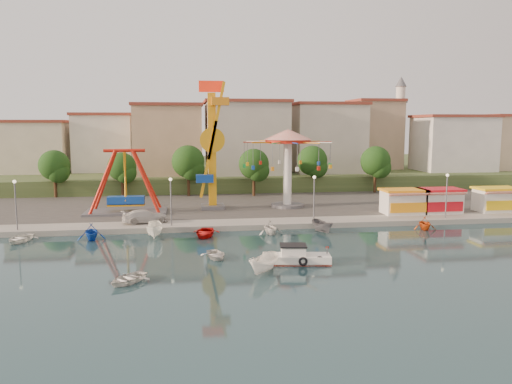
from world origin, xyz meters
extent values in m
plane|color=#132F35|center=(0.00, 0.00, 0.00)|extent=(200.00, 200.00, 0.00)
cube|color=#9E998E|center=(0.00, 62.00, 0.30)|extent=(200.00, 100.00, 0.60)
cube|color=#4C4944|center=(0.00, 30.00, 0.60)|extent=(90.00, 28.00, 0.01)
cube|color=#384C26|center=(0.00, 67.00, 1.50)|extent=(200.00, 60.00, 3.00)
cube|color=#59595E|center=(-13.82, 21.81, 0.75)|extent=(10.00, 5.00, 0.30)
cube|color=#123E9D|center=(-13.82, 21.81, 2.20)|extent=(4.50, 1.40, 1.00)
cylinder|color=#B01B0E|center=(-13.82, 21.81, 8.40)|extent=(5.00, 0.40, 0.40)
cube|color=#59595E|center=(-2.93, 23.56, 0.85)|extent=(3.00, 3.00, 0.50)
cube|color=orange|center=(-2.93, 23.56, 8.10)|extent=(1.00, 1.00, 15.00)
cube|color=red|center=(-2.93, 23.56, 16.40)|extent=(3.20, 0.50, 1.40)
cylinder|color=orange|center=(-2.93, 22.76, 9.60)|extent=(3.20, 0.50, 3.20)
cube|color=orange|center=(-2.41, 22.56, 12.05)|extent=(2.43, 0.35, 9.85)
cube|color=orange|center=(-1.89, 22.56, 14.49)|extent=(2.20, 1.20, 1.00)
cylinder|color=#59595E|center=(7.07, 23.54, 0.80)|extent=(4.40, 4.40, 0.40)
cylinder|color=white|center=(7.07, 23.54, 5.10)|extent=(1.10, 1.10, 9.00)
cylinder|color=#B01B0E|center=(7.07, 23.54, 9.40)|extent=(6.00, 6.00, 0.50)
cone|color=red|center=(7.07, 23.54, 10.30)|extent=(6.40, 6.40, 1.40)
cube|color=white|center=(20.26, 16.50, 2.00)|extent=(5.00, 3.00, 2.80)
cube|color=orange|center=(20.26, 16.50, 3.55)|extent=(5.40, 3.40, 0.25)
cube|color=red|center=(20.26, 14.80, 3.20)|extent=(5.00, 0.77, 0.43)
cube|color=white|center=(25.02, 16.50, 2.00)|extent=(5.00, 3.00, 2.80)
cube|color=red|center=(25.02, 16.50, 3.55)|extent=(5.40, 3.40, 0.25)
cube|color=red|center=(25.02, 14.80, 3.20)|extent=(5.00, 0.77, 0.43)
cube|color=white|center=(32.74, 16.50, 2.00)|extent=(5.00, 3.00, 2.80)
cube|color=yellow|center=(32.74, 16.50, 3.55)|extent=(5.40, 3.40, 0.25)
cube|color=red|center=(32.74, 14.80, 3.20)|extent=(5.00, 0.77, 0.43)
cylinder|color=#59595E|center=(-24.00, 13.00, 3.10)|extent=(0.14, 0.14, 5.00)
cylinder|color=#59595E|center=(-8.00, 13.00, 3.10)|extent=(0.14, 0.14, 5.00)
cylinder|color=#59595E|center=(8.00, 13.00, 3.10)|extent=(0.14, 0.14, 5.00)
cylinder|color=#59595E|center=(24.00, 13.00, 3.10)|extent=(0.14, 0.14, 5.00)
cylinder|color=#382314|center=(-26.00, 36.98, 2.40)|extent=(0.44, 0.44, 3.60)
sphere|color=black|center=(-26.00, 36.98, 5.49)|extent=(4.60, 4.60, 4.60)
cylinder|color=#382314|center=(-16.00, 36.24, 2.30)|extent=(0.44, 0.44, 3.40)
sphere|color=black|center=(-16.00, 36.24, 5.22)|extent=(4.35, 4.35, 4.35)
cylinder|color=#382314|center=(-6.00, 35.81, 2.56)|extent=(0.44, 0.44, 3.92)
sphere|color=black|center=(-6.00, 35.81, 5.94)|extent=(5.02, 5.02, 5.02)
cylinder|color=#382314|center=(4.00, 34.36, 2.43)|extent=(0.44, 0.44, 3.66)
sphere|color=black|center=(4.00, 34.36, 5.58)|extent=(4.68, 4.68, 4.68)
cylinder|color=#382314|center=(14.00, 37.35, 2.50)|extent=(0.44, 0.44, 3.80)
sphere|color=black|center=(14.00, 37.35, 5.77)|extent=(4.86, 4.86, 4.86)
cylinder|color=#382314|center=(24.00, 35.54, 2.49)|extent=(0.44, 0.44, 3.77)
sphere|color=black|center=(24.00, 35.54, 5.73)|extent=(4.83, 4.83, 4.83)
cube|color=beige|center=(-33.37, 46.06, 8.93)|extent=(9.26, 9.53, 11.87)
cube|color=silver|center=(-21.33, 51.38, 7.32)|extent=(12.33, 9.01, 8.63)
cube|color=tan|center=(-8.19, 51.96, 8.62)|extent=(11.95, 9.28, 11.23)
cube|color=beige|center=(5.60, 48.80, 7.60)|extent=(12.59, 10.50, 9.20)
cube|color=beige|center=(19.07, 52.20, 7.62)|extent=(10.75, 9.23, 9.24)
cube|color=tan|center=(32.37, 50.33, 8.61)|extent=(12.77, 10.96, 11.21)
cube|color=silver|center=(44.15, 48.77, 9.18)|extent=(8.23, 8.98, 12.36)
cube|color=beige|center=(56.03, 53.70, 7.38)|extent=(11.59, 10.93, 8.76)
cylinder|color=silver|center=(36.00, 54.00, 11.00)|extent=(1.80, 1.80, 16.00)
cylinder|color=#59595E|center=(36.00, 54.00, 16.00)|extent=(2.80, 2.80, 0.30)
cone|color=#59595E|center=(36.00, 54.00, 20.00)|extent=(2.20, 2.20, 2.00)
cube|color=white|center=(3.08, -1.60, 0.30)|extent=(5.22, 2.59, 0.90)
cube|color=#B01B0E|center=(3.08, -1.60, 0.08)|extent=(5.22, 2.59, 0.16)
cube|color=white|center=(2.48, -1.50, 1.05)|extent=(2.19, 1.77, 0.90)
cube|color=black|center=(2.48, -1.50, 1.55)|extent=(2.42, 2.00, 0.12)
torus|color=black|center=(3.08, -2.60, 0.45)|extent=(0.78, 0.31, 0.76)
torus|color=black|center=(4.48, -2.55, 0.45)|extent=(0.78, 0.31, 0.76)
imported|color=silver|center=(-3.87, 1.03, 0.32)|extent=(2.83, 3.50, 0.64)
imported|color=silver|center=(-10.72, -4.93, 0.35)|extent=(3.90, 4.09, 0.69)
imported|color=white|center=(-0.36, -3.95, 0.76)|extent=(3.46, 4.04, 1.51)
imported|color=silver|center=(-10.97, 15.02, 1.33)|extent=(5.42, 3.32, 1.47)
imported|color=silver|center=(-22.80, 9.80, 0.38)|extent=(3.38, 4.14, 0.75)
imported|color=#1546B8|center=(-15.92, 9.80, 0.84)|extent=(3.36, 3.70, 1.68)
imported|color=white|center=(-9.60, 9.80, 0.82)|extent=(1.62, 4.24, 1.63)
imported|color=red|center=(-4.49, 9.80, 0.41)|extent=(3.52, 4.45, 0.83)
imported|color=silver|center=(2.46, 9.80, 0.77)|extent=(3.07, 3.38, 1.55)
imported|color=#555459|center=(8.14, 9.80, 0.70)|extent=(2.26, 3.86, 1.40)
imported|color=#D14A12|center=(19.82, 9.80, 0.73)|extent=(2.80, 3.12, 1.46)
camera|label=1|loc=(-6.23, -41.39, 11.59)|focal=35.00mm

